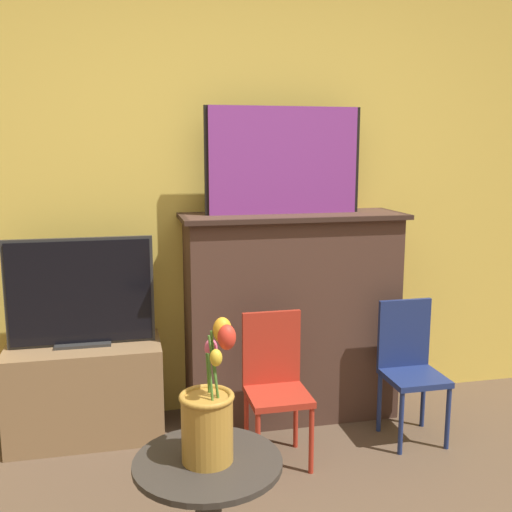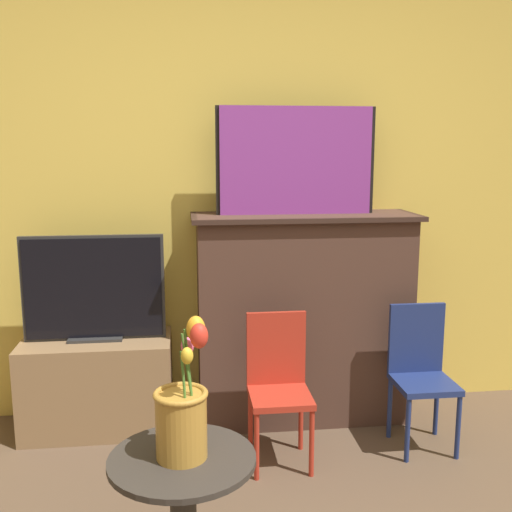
{
  "view_description": "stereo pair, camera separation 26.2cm",
  "coord_description": "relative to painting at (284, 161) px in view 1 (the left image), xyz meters",
  "views": [
    {
      "loc": [
        -0.56,
        -1.19,
        1.5
      ],
      "look_at": [
        0.01,
        1.32,
        1.04
      ],
      "focal_mm": 42.0,
      "sensor_mm": 36.0,
      "label": 1
    },
    {
      "loc": [
        -0.3,
        -1.24,
        1.5
      ],
      "look_at": [
        0.01,
        1.32,
        1.04
      ],
      "focal_mm": 42.0,
      "sensor_mm": 36.0,
      "label": 2
    }
  ],
  "objects": [
    {
      "name": "tv_monitor",
      "position": [
        -1.07,
        -0.03,
        -0.66
      ],
      "size": [
        0.73,
        0.12,
        0.56
      ],
      "color": "#2D2D2D",
      "rests_on": "tv_stand"
    },
    {
      "name": "fireplace_mantel",
      "position": [
        0.05,
        -0.01,
        -0.85
      ],
      "size": [
        1.21,
        0.42,
        1.15
      ],
      "color": "#4C3328",
      "rests_on": "ground"
    },
    {
      "name": "chair_red",
      "position": [
        -0.16,
        -0.46,
        -1.03
      ],
      "size": [
        0.29,
        0.29,
        0.72
      ],
      "color": "#B22D1E",
      "rests_on": "ground"
    },
    {
      "name": "chair_blue",
      "position": [
        0.58,
        -0.39,
        -1.03
      ],
      "size": [
        0.29,
        0.29,
        0.72
      ],
      "color": "navy",
      "rests_on": "ground"
    },
    {
      "name": "painting",
      "position": [
        0.0,
        0.0,
        0.0
      ],
      "size": [
        0.85,
        0.03,
        0.57
      ],
      "color": "black",
      "rests_on": "fireplace_mantel"
    },
    {
      "name": "vase_tulips",
      "position": [
        -0.61,
        -1.37,
        -0.76
      ],
      "size": [
        0.18,
        0.17,
        0.46
      ],
      "color": "#B78433",
      "rests_on": "side_table"
    },
    {
      "name": "tv_stand",
      "position": [
        -1.07,
        -0.03,
        -1.18
      ],
      "size": [
        0.78,
        0.4,
        0.5
      ],
      "color": "olive",
      "rests_on": "ground"
    },
    {
      "name": "wall_back",
      "position": [
        -0.3,
        0.22,
        -0.09
      ],
      "size": [
        8.0,
        0.06,
        2.7
      ],
      "color": "#EAC651",
      "rests_on": "ground"
    }
  ]
}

